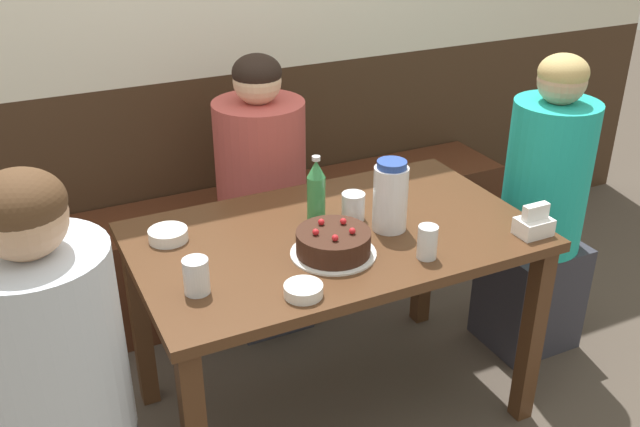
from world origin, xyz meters
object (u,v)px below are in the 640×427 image
object	(u,v)px
glass_tumbler_short	(353,206)
glass_shot_small	(196,276)
soju_bottle	(316,190)
water_pitcher	(390,196)
glass_water_tall	(427,242)
person_grey_tee	(59,390)
bench_seat	(249,249)
napkin_holder	(534,224)
birthday_cake	(333,243)
bowl_rice_small	(168,235)
person_pale_blue_shirt	(540,220)
bowl_soup_white	(303,290)
person_teal_shirt	(262,200)

from	to	relation	value
glass_tumbler_short	glass_shot_small	world-z (taller)	glass_shot_small
soju_bottle	water_pitcher	bearing A→B (deg)	-41.76
glass_water_tall	glass_tumbler_short	distance (m)	0.33
person_grey_tee	bench_seat	bearing A→B (deg)	49.69
napkin_holder	soju_bottle	bearing A→B (deg)	145.25
bench_seat	napkin_holder	distance (m)	1.36
glass_shot_small	napkin_holder	bearing A→B (deg)	-7.60
birthday_cake	water_pitcher	bearing A→B (deg)	16.49
glass_water_tall	glass_shot_small	size ratio (longest dim) A/B	1.01
soju_bottle	glass_tumbler_short	bearing A→B (deg)	-25.63
bowl_rice_small	person_pale_blue_shirt	bearing A→B (deg)	-6.43
person_pale_blue_shirt	birthday_cake	bearing A→B (deg)	8.62
soju_bottle	napkin_holder	size ratio (longest dim) A/B	2.03
bowl_rice_small	glass_shot_small	distance (m)	0.33
bowl_rice_small	bowl_soup_white	bearing A→B (deg)	-61.97
birthday_cake	napkin_holder	bearing A→B (deg)	-14.70
person_grey_tee	person_teal_shirt	bearing A→B (deg)	44.12
bench_seat	glass_water_tall	distance (m)	1.23
bowl_soup_white	glass_water_tall	size ratio (longest dim) A/B	1.05
water_pitcher	glass_shot_small	world-z (taller)	water_pitcher
bench_seat	napkin_holder	bearing A→B (deg)	-63.32
glass_shot_small	person_teal_shirt	bearing A→B (deg)	57.81
glass_water_tall	person_pale_blue_shirt	distance (m)	0.81
bowl_rice_small	person_grey_tee	distance (m)	0.60
water_pitcher	glass_water_tall	world-z (taller)	water_pitcher
water_pitcher	bench_seat	bearing A→B (deg)	100.97
bench_seat	water_pitcher	size ratio (longest dim) A/B	10.57
bowl_soup_white	water_pitcher	bearing A→B (deg)	29.84
glass_water_tall	person_pale_blue_shirt	xyz separation A→B (m)	(0.72, 0.29, -0.22)
water_pitcher	glass_shot_small	size ratio (longest dim) A/B	2.29
person_pale_blue_shirt	napkin_holder	bearing A→B (deg)	42.73
water_pitcher	soju_bottle	bearing A→B (deg)	138.24
glass_tumbler_short	person_teal_shirt	xyz separation A→B (m)	(-0.10, 0.58, -0.21)
glass_tumbler_short	bench_seat	bearing A→B (deg)	97.28
bench_seat	soju_bottle	xyz separation A→B (m)	(-0.01, -0.72, 0.59)
water_pitcher	napkin_holder	xyz separation A→B (m)	(0.39, -0.23, -0.08)
glass_shot_small	glass_tumbler_short	bearing A→B (deg)	18.84
birthday_cake	soju_bottle	bearing A→B (deg)	76.86
person_pale_blue_shirt	person_grey_tee	distance (m)	1.81
bench_seat	person_teal_shirt	distance (m)	0.37
person_grey_tee	napkin_holder	bearing A→B (deg)	-2.34
glass_tumbler_short	glass_shot_small	bearing A→B (deg)	-161.16
glass_water_tall	glass_shot_small	distance (m)	0.68
person_teal_shirt	person_pale_blue_shirt	xyz separation A→B (m)	(0.90, -0.62, -0.01)
napkin_holder	bowl_soup_white	size ratio (longest dim) A/B	1.01
water_pitcher	bowl_soup_white	distance (m)	0.49
person_teal_shirt	birthday_cake	bearing A→B (deg)	-4.75
birthday_cake	water_pitcher	xyz separation A→B (m)	(0.24, 0.07, 0.08)
soju_bottle	napkin_holder	bearing A→B (deg)	-34.75
bowl_rice_small	glass_water_tall	size ratio (longest dim) A/B	1.19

